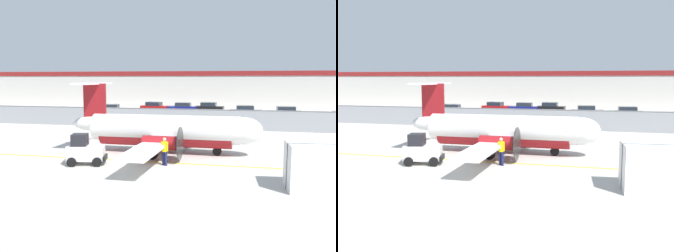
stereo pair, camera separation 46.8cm
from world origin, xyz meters
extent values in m
plane|color=#BCB7AD|center=(0.00, 0.00, 0.00)|extent=(140.00, 140.00, 0.00)
cube|color=yellow|center=(0.00, 2.00, 0.00)|extent=(84.00, 0.20, 0.01)
cube|color=gray|center=(0.00, 18.00, 1.00)|extent=(98.00, 0.04, 2.00)
cylinder|color=slate|center=(0.00, 18.00, 2.05)|extent=(98.00, 0.10, 0.10)
cube|color=#38383A|center=(0.00, 29.50, 0.06)|extent=(98.00, 17.00, 0.12)
cube|color=beige|center=(0.00, 48.00, 3.25)|extent=(91.00, 8.00, 6.50)
cube|color=maroon|center=(0.00, 44.00, 6.10)|extent=(91.00, 0.20, 0.80)
cylinder|color=white|center=(-0.06, 4.93, 1.75)|extent=(10.38, 1.94, 1.90)
ellipsoid|color=white|center=(5.39, 4.95, 1.75)|extent=(2.40, 1.81, 1.80)
ellipsoid|color=white|center=(-5.52, 4.91, 1.95)|extent=(2.93, 1.06, 1.05)
cylinder|color=maroon|center=(-0.06, 4.93, 1.23)|extent=(9.32, 1.52, 1.48)
cube|color=white|center=(0.04, 4.93, 1.18)|extent=(1.66, 16.01, 0.18)
cylinder|color=maroon|center=(0.23, 7.53, 1.18)|extent=(2.20, 0.91, 0.90)
cone|color=black|center=(1.38, 7.53, 1.18)|extent=(0.45, 0.44, 0.44)
cylinder|color=#262626|center=(1.53, 7.53, 1.18)|extent=(0.05, 2.10, 2.10)
cylinder|color=maroon|center=(0.25, 2.33, 1.18)|extent=(2.20, 0.91, 0.90)
cone|color=black|center=(1.40, 2.33, 1.18)|extent=(0.45, 0.44, 0.44)
cylinder|color=#262626|center=(1.55, 2.33, 1.18)|extent=(0.05, 2.10, 2.10)
cube|color=maroon|center=(-5.25, 4.91, 3.30)|extent=(1.70, 0.19, 3.10)
cube|color=white|center=(-5.38, 4.91, 4.85)|extent=(1.12, 4.80, 0.14)
cylinder|color=#59595B|center=(3.60, 4.94, 0.79)|extent=(0.14, 0.14, 0.97)
cylinder|color=black|center=(3.60, 4.94, 0.30)|extent=(0.60, 0.22, 0.60)
cylinder|color=#59595B|center=(-0.37, 7.14, 0.83)|extent=(0.14, 0.14, 0.90)
cylinder|color=black|center=(-0.37, 7.14, 0.38)|extent=(0.76, 0.22, 0.76)
cylinder|color=#59595B|center=(-0.35, 2.72, 0.83)|extent=(0.14, 0.14, 0.90)
cylinder|color=black|center=(-0.35, 2.72, 0.38)|extent=(0.76, 0.22, 0.76)
cube|color=silver|center=(-3.89, 0.43, 0.73)|extent=(2.40, 1.61, 0.90)
cube|color=black|center=(-4.23, 0.34, 1.53)|extent=(1.12, 1.19, 0.70)
cube|color=black|center=(-2.78, 0.71, 0.43)|extent=(0.43, 1.11, 0.30)
cylinder|color=black|center=(-3.32, 1.20, 0.28)|extent=(0.59, 0.31, 0.56)
cylinder|color=black|center=(-3.02, 0.03, 0.28)|extent=(0.59, 0.31, 0.56)
cylinder|color=black|center=(-4.77, 0.83, 0.28)|extent=(0.59, 0.31, 0.56)
cylinder|color=black|center=(-4.47, -0.34, 0.28)|extent=(0.59, 0.31, 0.56)
cylinder|color=#191E4C|center=(0.72, 1.35, 0.42)|extent=(0.22, 0.22, 0.85)
cylinder|color=#191E4C|center=(0.89, 1.25, 0.42)|extent=(0.22, 0.22, 0.85)
cylinder|color=yellow|center=(0.81, 1.30, 1.15)|extent=(0.46, 0.46, 0.60)
cylinder|color=yellow|center=(0.61, 1.41, 1.18)|extent=(0.14, 0.14, 0.55)
cylinder|color=yellow|center=(1.00, 1.19, 1.18)|extent=(0.14, 0.14, 0.55)
sphere|color=tan|center=(0.81, 1.30, 1.59)|extent=(0.22, 0.22, 0.22)
cube|color=silver|center=(8.76, -2.01, 1.10)|extent=(2.57, 2.21, 2.20)
cube|color=#333338|center=(8.76, -2.01, 1.10)|extent=(2.44, 0.30, 2.20)
cube|color=orange|center=(3.43, 7.29, 0.02)|extent=(0.36, 0.36, 0.04)
cone|color=orange|center=(3.43, 7.29, 0.34)|extent=(0.28, 0.28, 0.60)
cylinder|color=white|center=(3.43, 7.29, 0.42)|extent=(0.17, 0.17, 0.08)
cube|color=orange|center=(-5.34, 2.83, 0.02)|extent=(0.36, 0.36, 0.04)
cone|color=orange|center=(-5.34, 2.83, 0.34)|extent=(0.28, 0.28, 0.60)
cylinder|color=white|center=(-5.34, 2.83, 0.42)|extent=(0.17, 0.17, 0.08)
cube|color=navy|center=(-13.58, 28.23, 0.74)|extent=(4.36, 2.14, 0.80)
cube|color=#262D38|center=(-13.43, 28.25, 1.42)|extent=(2.35, 1.78, 0.56)
cylinder|color=black|center=(-14.88, 27.19, 0.42)|extent=(0.62, 0.26, 0.60)
cylinder|color=black|center=(-15.07, 28.98, 0.42)|extent=(0.62, 0.26, 0.60)
cylinder|color=black|center=(-12.10, 27.49, 0.42)|extent=(0.62, 0.26, 0.60)
cylinder|color=black|center=(-12.29, 29.28, 0.42)|extent=(0.62, 0.26, 0.60)
cube|color=red|center=(-8.83, 34.69, 0.74)|extent=(4.38, 2.23, 0.80)
cube|color=#262D38|center=(-8.97, 34.71, 1.42)|extent=(2.38, 1.83, 0.56)
cylinder|color=black|center=(-7.32, 35.40, 0.42)|extent=(0.62, 0.28, 0.60)
cylinder|color=black|center=(-7.55, 33.62, 0.42)|extent=(0.62, 0.28, 0.60)
cylinder|color=black|center=(-10.10, 35.77, 0.42)|extent=(0.62, 0.28, 0.60)
cylinder|color=black|center=(-10.33, 33.98, 0.42)|extent=(0.62, 0.28, 0.60)
cube|color=navy|center=(-4.52, 34.23, 0.74)|extent=(4.21, 1.73, 0.80)
cube|color=#262D38|center=(-4.37, 34.23, 1.42)|extent=(2.21, 1.58, 0.56)
cylinder|color=black|center=(-5.91, 33.32, 0.42)|extent=(0.60, 0.20, 0.60)
cylinder|color=black|center=(-5.93, 35.12, 0.42)|extent=(0.60, 0.20, 0.60)
cylinder|color=black|center=(-3.11, 33.34, 0.42)|extent=(0.60, 0.20, 0.60)
cylinder|color=black|center=(-3.13, 35.14, 0.42)|extent=(0.60, 0.20, 0.60)
cube|color=black|center=(-0.61, 35.64, 0.74)|extent=(4.29, 1.94, 0.80)
cube|color=#262D38|center=(-0.76, 35.65, 1.42)|extent=(2.29, 1.69, 0.56)
cylinder|color=black|center=(0.84, 36.46, 0.42)|extent=(0.61, 0.23, 0.60)
cylinder|color=black|center=(0.73, 34.66, 0.42)|extent=(0.61, 0.23, 0.60)
cylinder|color=black|center=(-1.96, 36.62, 0.42)|extent=(0.61, 0.23, 0.60)
cylinder|color=black|center=(-2.06, 34.83, 0.42)|extent=(0.61, 0.23, 0.60)
cube|color=slate|center=(4.89, 30.00, 0.74)|extent=(4.34, 2.07, 0.80)
cube|color=#262D38|center=(4.74, 29.99, 1.42)|extent=(2.33, 1.75, 0.56)
cylinder|color=black|center=(6.21, 31.02, 0.42)|extent=(0.62, 0.25, 0.60)
cylinder|color=black|center=(6.37, 29.23, 0.42)|extent=(0.62, 0.25, 0.60)
cylinder|color=black|center=(3.42, 30.77, 0.42)|extent=(0.62, 0.25, 0.60)
cylinder|color=black|center=(3.58, 28.98, 0.42)|extent=(0.62, 0.25, 0.60)
cube|color=#19662D|center=(9.71, 29.40, 0.74)|extent=(4.31, 2.00, 0.80)
cube|color=#262D38|center=(9.86, 29.41, 1.42)|extent=(2.31, 1.72, 0.56)
cylinder|color=black|center=(8.38, 28.40, 0.42)|extent=(0.61, 0.24, 0.60)
cylinder|color=black|center=(8.25, 30.19, 0.42)|extent=(0.61, 0.24, 0.60)
cylinder|color=black|center=(11.18, 28.60, 0.42)|extent=(0.61, 0.24, 0.60)
cylinder|color=black|center=(11.05, 30.40, 0.42)|extent=(0.61, 0.24, 0.60)
cylinder|color=black|center=(13.89, 22.44, 0.42)|extent=(0.60, 0.20, 0.60)
cylinder|color=black|center=(13.89, 24.24, 0.42)|extent=(0.60, 0.20, 0.60)
camera|label=1|loc=(6.02, -20.14, 5.19)|focal=40.00mm
camera|label=2|loc=(6.47, -20.03, 5.19)|focal=40.00mm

